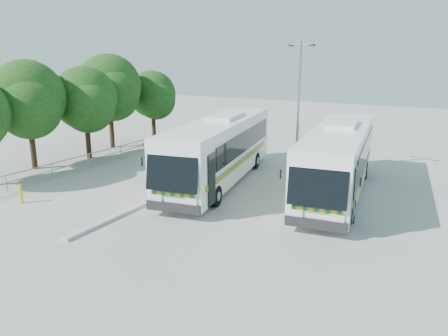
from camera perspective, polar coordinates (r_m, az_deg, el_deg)
The scene contains 11 objects.
ground at distance 21.56m, azimuth -3.97°, elevation -5.03°, with size 100.00×100.00×0.00m, color #A8A8A2.
kerb_divider at distance 24.33m, azimuth -5.98°, elevation -2.58°, with size 0.40×16.00×0.15m, color #B2B2AD.
railing at distance 30.47m, azimuth -15.84°, elevation 1.75°, with size 0.06×22.00×1.00m.
tree_far_b at distance 30.32m, azimuth -24.21°, elevation 8.31°, with size 5.33×5.03×6.96m.
tree_far_c at distance 32.19m, azimuth -17.63°, elevation 8.64°, with size 4.97×4.69×6.49m.
tree_far_d at distance 35.60m, azimuth -14.71°, elevation 10.25°, with size 5.62×5.30×7.33m.
tree_far_e at distance 38.63m, azimuth -9.25°, elevation 9.46°, with size 4.54×4.28×5.92m.
coach_main at distance 25.11m, azimuth -0.58°, elevation 2.54°, with size 4.92×13.29×3.62m.
coach_adjacent at distance 23.73m, azimuth 14.68°, elevation 1.23°, with size 4.15×12.93×3.53m.
lamppost at distance 27.75m, azimuth 9.73°, elevation 8.59°, with size 1.90×0.81×8.01m.
bollard at distance 24.08m, azimuth -24.98°, elevation -3.05°, with size 0.14×0.14×0.99m, color gold.
Camera 1 is at (11.08, -17.02, 7.23)m, focal length 35.00 mm.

